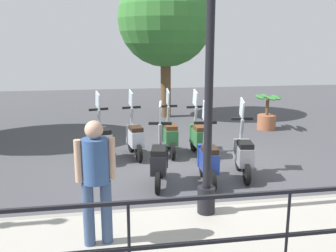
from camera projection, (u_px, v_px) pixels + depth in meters
ground_plane at (193, 168)px, 8.00m from camera, size 28.00×28.00×0.00m
promenade_walkway at (246, 240)px, 4.95m from camera, size 2.20×20.00×0.15m
fence_railing at (288, 219)px, 3.76m from camera, size 0.04×16.03×1.07m
lamp_post_near at (209, 85)px, 5.18m from camera, size 0.26×0.90×4.32m
pedestrian_distant at (96, 174)px, 4.54m from camera, size 0.35×0.49×1.59m
tree_distant at (166, 19)px, 12.74m from camera, size 3.26×3.26×5.04m
potted_palm at (267, 115)px, 11.45m from camera, size 1.06×0.66×1.05m
scooter_near_0 at (243, 154)px, 7.39m from camera, size 1.23×0.46×1.54m
scooter_near_1 at (208, 159)px, 7.03m from camera, size 1.23×0.44×1.54m
scooter_near_2 at (159, 160)px, 6.97m from camera, size 1.22×0.49×1.54m
scooter_far_0 at (198, 136)px, 8.75m from camera, size 1.23×0.44×1.54m
scooter_far_1 at (170, 135)px, 8.86m from camera, size 1.23×0.44×1.54m
scooter_far_2 at (135, 137)px, 8.69m from camera, size 1.23×0.46×1.54m
scooter_far_3 at (102, 139)px, 8.46m from camera, size 1.21×0.51×1.54m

